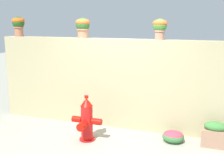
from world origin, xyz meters
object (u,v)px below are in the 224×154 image
potted_plant_0 (18,24)px  flower_bush_left (173,136)px  potted_plant_1 (83,26)px  fire_hydrant (86,120)px  planter_box (215,135)px  potted_plant_2 (160,27)px

potted_plant_0 → flower_bush_left: size_ratio=1.11×
potted_plant_1 → flower_bush_left: potted_plant_1 is taller
fire_hydrant → planter_box: bearing=12.6°
potted_plant_0 → potted_plant_2: bearing=-0.6°
potted_plant_2 → flower_bush_left: 2.20m
potted_plant_0 → potted_plant_2: (3.42, -0.03, -0.03)m
fire_hydrant → potted_plant_0: bearing=155.6°
potted_plant_0 → flower_bush_left: potted_plant_0 is taller
potted_plant_1 → fire_hydrant: 2.13m
potted_plant_0 → potted_plant_2: 3.42m
potted_plant_1 → potted_plant_2: potted_plant_1 is taller
potted_plant_0 → planter_box: bearing=-5.6°
potted_plant_0 → planter_box: potted_plant_0 is taller
potted_plant_0 → fire_hydrant: 3.03m
potted_plant_1 → fire_hydrant: potted_plant_1 is taller
fire_hydrant → flower_bush_left: bearing=16.1°
fire_hydrant → planter_box: (2.41, 0.54, -0.18)m
flower_bush_left → fire_hydrant: bearing=-163.9°
fire_hydrant → planter_box: 2.48m
potted_plant_0 → planter_box: 5.05m
potted_plant_1 → potted_plant_0: bearing=-179.6°
potted_plant_2 → fire_hydrant: (-1.23, -0.96, -1.81)m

